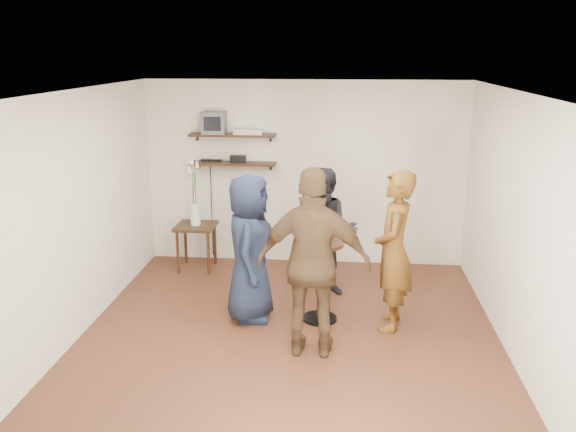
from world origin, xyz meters
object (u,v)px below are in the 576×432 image
object	(u,v)px
dvd_deck	(249,132)
person_brown	(314,264)
drinks_table	(321,270)
person_navy	(249,248)
radio	(238,159)
person_dark	(326,232)
crt_monitor	(214,123)
person_plaid	(394,251)
side_table	(196,232)

from	to	relation	value
dvd_deck	person_brown	size ratio (longest dim) A/B	0.21
drinks_table	person_navy	xyz separation A→B (m)	(-0.80, -0.02, 0.24)
radio	drinks_table	xyz separation A→B (m)	(1.24, -1.88, -0.92)
person_dark	person_brown	bearing A→B (deg)	-90.19
crt_monitor	drinks_table	xyz separation A→B (m)	(1.56, -1.88, -1.42)
person_brown	drinks_table	bearing A→B (deg)	-90.00
dvd_deck	person_plaid	distance (m)	2.91
person_plaid	person_brown	xyz separation A→B (m)	(-0.83, -0.70, 0.07)
drinks_table	person_brown	xyz separation A→B (m)	(-0.04, -0.80, 0.36)
crt_monitor	radio	bearing A→B (deg)	0.00
crt_monitor	person_dark	xyz separation A→B (m)	(1.59, -1.08, -1.21)
crt_monitor	person_brown	xyz separation A→B (m)	(1.52, -2.68, -1.06)
side_table	person_navy	xyz separation A→B (m)	(1.00, -1.55, 0.31)
side_table	person_brown	world-z (taller)	person_brown
side_table	person_navy	bearing A→B (deg)	-57.29
person_dark	side_table	bearing A→B (deg)	160.52
person_plaid	person_navy	world-z (taller)	person_plaid
dvd_deck	person_dark	world-z (taller)	dvd_deck
dvd_deck	radio	size ratio (longest dim) A/B	1.82
crt_monitor	drinks_table	bearing A→B (deg)	-50.31
drinks_table	person_dark	size ratio (longest dim) A/B	0.58
crt_monitor	person_navy	distance (m)	2.36
person_plaid	side_table	bearing A→B (deg)	-115.17
radio	crt_monitor	bearing A→B (deg)	180.00
dvd_deck	person_navy	bearing A→B (deg)	-81.56
person_dark	drinks_table	bearing A→B (deg)	-90.00
crt_monitor	drinks_table	world-z (taller)	crt_monitor
drinks_table	person_plaid	world-z (taller)	person_plaid
crt_monitor	person_plaid	distance (m)	3.27
person_navy	person_plaid	bearing A→B (deg)	-94.15
dvd_deck	radio	distance (m)	0.41
person_plaid	radio	bearing A→B (deg)	-127.11
radio	drinks_table	world-z (taller)	radio
person_brown	radio	bearing A→B (deg)	-63.01
person_navy	person_brown	world-z (taller)	person_brown
radio	person_brown	world-z (taller)	person_brown
person_dark	person_brown	size ratio (longest dim) A/B	0.84
side_table	person_brown	xyz separation A→B (m)	(1.76, -2.33, 0.43)
person_plaid	person_navy	bearing A→B (deg)	-85.85
crt_monitor	person_navy	size ratio (longest dim) A/B	0.19
drinks_table	person_dark	world-z (taller)	person_dark
radio	person_plaid	xyz separation A→B (m)	(2.03, -1.98, -0.63)
radio	person_plaid	distance (m)	2.91
dvd_deck	drinks_table	size ratio (longest dim) A/B	0.43
dvd_deck	person_navy	distance (m)	2.19
crt_monitor	side_table	world-z (taller)	crt_monitor
drinks_table	person_plaid	xyz separation A→B (m)	(0.79, -0.10, 0.29)
crt_monitor	dvd_deck	world-z (taller)	crt_monitor
person_brown	person_dark	bearing A→B (deg)	-89.81
drinks_table	person_navy	size ratio (longest dim) A/B	0.55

